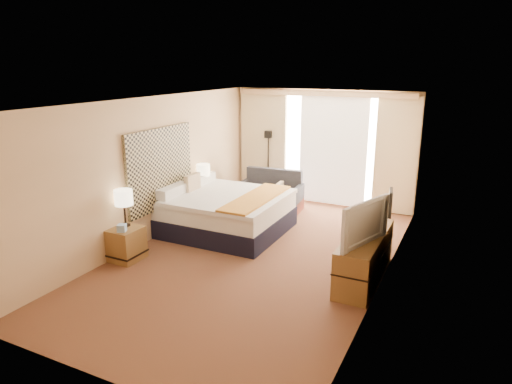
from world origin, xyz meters
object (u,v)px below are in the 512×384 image
at_px(television, 359,221).
at_px(loveseat, 271,197).
at_px(floor_lamp, 268,151).
at_px(nightstand_right, 207,204).
at_px(bed, 226,212).
at_px(lamp_left, 124,198).
at_px(nightstand_left, 127,244).
at_px(lamp_right, 203,171).
at_px(desk_chair, 381,223).
at_px(media_dresser, 365,257).

bearing_deg(television, loveseat, 62.40).
bearing_deg(floor_lamp, nightstand_right, -107.49).
distance_m(bed, lamp_left, 2.12).
height_order(nightstand_left, floor_lamp, floor_lamp).
bearing_deg(lamp_right, bed, -33.60).
bearing_deg(nightstand_left, loveseat, 74.00).
bearing_deg(floor_lamp, loveseat, -61.85).
height_order(nightstand_right, bed, bed).
bearing_deg(desk_chair, loveseat, 145.36).
bearing_deg(bed, desk_chair, 8.39).
bearing_deg(television, nightstand_right, 83.38).
bearing_deg(nightstand_right, lamp_left, -91.38).
xyz_separation_m(nightstand_right, lamp_left, (-0.06, -2.42, 0.76)).
distance_m(media_dresser, television, 0.74).
relative_size(loveseat, lamp_right, 2.48).
bearing_deg(media_dresser, lamp_right, 159.33).
xyz_separation_m(floor_lamp, desk_chair, (3.09, -2.03, -0.67)).
relative_size(bed, lamp_right, 3.71).
xyz_separation_m(nightstand_right, lamp_right, (-0.04, -0.04, 0.73)).
bearing_deg(floor_lamp, lamp_left, -98.54).
xyz_separation_m(desk_chair, lamp_right, (-3.72, 0.14, 0.52)).
xyz_separation_m(nightstand_right, loveseat, (1.02, 1.04, 0.01)).
bearing_deg(media_dresser, lamp_left, -165.52).
distance_m(media_dresser, loveseat, 3.66).
bearing_deg(nightstand_left, nightstand_right, 90.00).
relative_size(nightstand_right, lamp_left, 0.88).
bearing_deg(nightstand_right, media_dresser, -21.40).
xyz_separation_m(nightstand_left, lamp_left, (-0.06, 0.08, 0.76)).
distance_m(nightstand_right, desk_chair, 3.69).
xyz_separation_m(bed, lamp_left, (-0.87, -1.82, 0.65)).
bearing_deg(lamp_left, desk_chair, 30.96).
bearing_deg(nightstand_left, desk_chair, 32.26).
bearing_deg(desk_chair, lamp_right, 167.84).
bearing_deg(floor_lamp, bed, -84.75).
bearing_deg(loveseat, lamp_left, -112.34).
relative_size(loveseat, television, 1.32).
bearing_deg(floor_lamp, media_dresser, -46.63).
bearing_deg(bed, floor_lamp, 95.25).
height_order(nightstand_right, television, television).
bearing_deg(loveseat, media_dresser, -47.96).
height_order(floor_lamp, television, floor_lamp).
distance_m(nightstand_right, floor_lamp, 2.13).
height_order(floor_lamp, lamp_left, floor_lamp).
bearing_deg(lamp_right, desk_chair, -2.16).
bearing_deg(bed, nightstand_left, -113.08).
bearing_deg(media_dresser, floor_lamp, 133.37).
bearing_deg(lamp_right, loveseat, 45.70).
relative_size(floor_lamp, television, 1.48).
relative_size(nightstand_left, television, 0.50).
bearing_deg(lamp_left, nightstand_left, -53.70).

